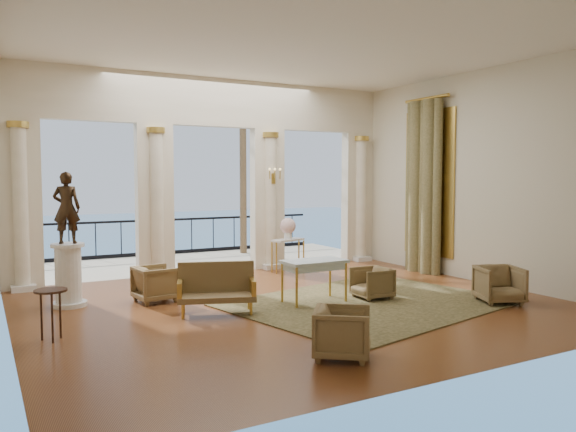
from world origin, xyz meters
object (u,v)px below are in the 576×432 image
armchair_d (156,282)px  side_table (51,297)px  settee (217,288)px  console_table (288,245)px  armchair_a (342,330)px  armchair_b (499,283)px  statue (67,208)px  game_table (314,264)px  pedestal (68,276)px  armchair_c (372,281)px

armchair_d → side_table: (-1.93, -1.71, 0.25)m
settee → console_table: (2.98, 2.96, 0.24)m
armchair_a → armchair_b: size_ratio=0.95×
statue → side_table: size_ratio=1.74×
game_table → statue: bearing=154.2°
game_table → side_table: (-4.36, -0.22, -0.08)m
pedestal → statue: 1.19m
pedestal → armchair_b: bearing=-27.2°
game_table → side_table: 4.37m
side_table → armchair_c: bearing=-0.1°
console_table → game_table: bearing=-128.6°
game_table → console_table: console_table is taller
armchair_c → pedestal: bearing=-109.5°
settee → armchair_d: bearing=134.7°
armchair_b → armchair_c: 2.24m
armchair_a → game_table: 3.08m
armchair_b → pedestal: bearing=176.6°
armchair_c → statue: 5.56m
armchair_a → settee: size_ratio=0.51×
settee → side_table: (-2.55, -0.35, 0.20)m
settee → console_table: bearing=64.8°
armchair_a → side_table: size_ratio=0.98×
armchair_c → game_table: game_table is taller
game_table → console_table: (1.17, 3.08, -0.04)m
console_table → armchair_a: bearing=-130.7°
armchair_a → armchair_c: (2.41, 2.54, -0.03)m
game_table → armchair_c: bearing=-12.2°
armchair_a → armchair_b: 4.31m
armchair_c → console_table: (0.06, 3.31, 0.33)m
armchair_b → console_table: bearing=133.5°
armchair_a → pedestal: bearing=66.6°
armchair_b → side_table: 7.36m
pedestal → console_table: 5.19m
armchair_c → side_table: (-5.47, 0.01, 0.29)m
game_table → pedestal: (-3.86, 1.83, -0.16)m
pedestal → game_table: bearing=-25.3°
armchair_a → settee: settee is taller
pedestal → side_table: 2.11m
armchair_b → settee: 4.98m
game_table → statue: 4.39m
settee → console_table: 4.20m
armchair_c → game_table: bearing=-98.7°
game_table → console_table: 3.29m
armchair_d → settee: (0.62, -1.36, 0.06)m
armchair_a → armchair_b: bearing=-37.1°
armchair_a → armchair_c: armchair_a is taller
armchair_d → armchair_c: bearing=-122.3°
pedestal → side_table: pedestal is taller
armchair_d → side_table: armchair_d is taller
armchair_b → statue: statue is taller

